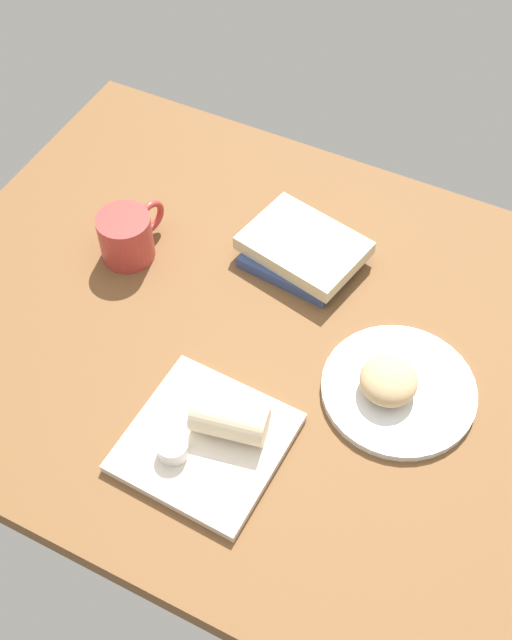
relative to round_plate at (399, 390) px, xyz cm
name	(u,v)px	position (x,y,z in cm)	size (l,w,h in cm)	color
dining_table	(243,330)	(27.66, -1.32, -2.70)	(110.00, 90.00, 4.00)	brown
round_plate	(399,390)	(0.00, 0.00, 0.00)	(23.85, 23.85, 1.40)	white
scone_pastry	(389,380)	(1.63, 1.17, 3.20)	(9.16, 8.84, 5.00)	tan
square_plate	(206,442)	(22.15, 21.24, 0.10)	(22.06, 22.06, 1.60)	silver
sauce_cup	(173,448)	(25.19, 25.17, 2.40)	(4.51, 4.51, 2.80)	silver
breakfast_wrap	(230,419)	(19.73, 18.10, 3.79)	(5.78, 5.78, 11.05)	beige
book_stack	(302,250)	(24.65, -18.21, 1.77)	(22.43, 18.19, 4.77)	#33477F
coffee_mug	(127,235)	(52.28, -6.11, 3.83)	(9.29, 13.92, 8.85)	#B23833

